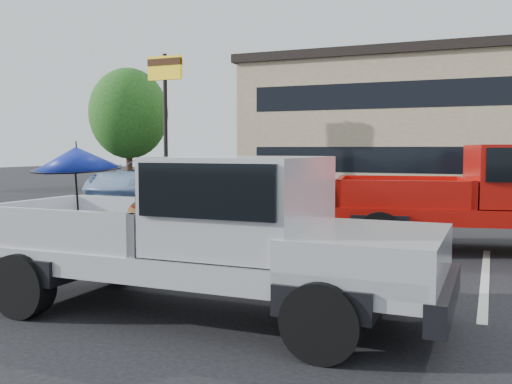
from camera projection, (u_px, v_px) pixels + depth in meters
ground at (253, 289)px, 7.98m from camera, size 90.00×90.00×0.00m
stripe_left at (150, 251)px, 10.97m from camera, size 0.12×5.00×0.01m
stripe_right at (485, 278)px, 8.67m from camera, size 0.12×5.00×0.01m
motel_building at (470, 122)px, 26.29m from camera, size 20.40×8.40×6.30m
motel_sign at (165, 86)px, 24.35m from camera, size 1.60×0.22×6.00m
tree_left at (129, 114)px, 28.71m from camera, size 3.96×3.96×6.02m
silver_pickup at (224, 228)px, 6.58m from camera, size 5.69×2.13×2.06m
red_pickup at (510, 194)px, 10.81m from camera, size 6.48×3.26×2.04m
silver_sedan at (232, 188)px, 17.20m from camera, size 4.97×2.80×1.55m
blue_suv at (153, 180)px, 21.09m from camera, size 2.84×5.99×1.65m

